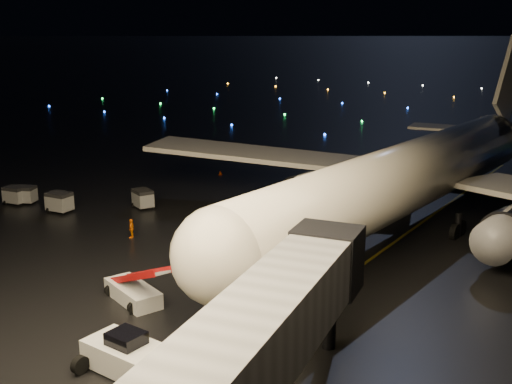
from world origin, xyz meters
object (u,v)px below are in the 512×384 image
Objects in this scene: crew_c at (132,228)px; baggage_cart_0 at (59,202)px; baggage_cart_2 at (25,195)px; baggage_cart_3 at (15,195)px; belt_loader at (132,277)px; airliner at (425,134)px; pushback_tug at (127,352)px; baggage_cart_1 at (143,199)px.

crew_c is 10.58m from baggage_cart_0.
baggage_cart_2 is (-15.46, 1.76, 0.05)m from crew_c.
baggage_cart_3 is at bearing 178.58° from baggage_cart_0.
baggage_cart_3 is (-24.56, 9.73, -0.74)m from belt_loader.
crew_c is (-8.53, 8.60, -0.79)m from belt_loader.
airliner reaches higher than baggage_cart_3.
crew_c is 16.07m from baggage_cart_3.
baggage_cart_3 is at bearing -155.72° from baggage_cart_2.
baggage_cart_2 is 0.84m from baggage_cart_3.
pushback_tug reaches higher than baggage_cart_3.
crew_c is 15.56m from baggage_cart_2.
baggage_cart_0 is at bearing -125.56° from crew_c.
airliner is 37.31m from baggage_cart_3.
pushback_tug is 2.03× the size of baggage_cart_0.
belt_loader is 12.14m from crew_c.
baggage_cart_2 is at bearing 172.06° from baggage_cart_0.
baggage_cart_3 is (-5.58, -0.51, -0.08)m from baggage_cart_0.
baggage_cart_1 is 11.41m from baggage_cart_2.
baggage_cart_0 is 5.01m from baggage_cart_2.
baggage_cart_1 is (-19.30, 21.43, -0.17)m from pushback_tug.
belt_loader is 20.63m from baggage_cart_1.
belt_loader is 3.34× the size of baggage_cart_3.
belt_loader is at bearing -106.33° from airliner.
belt_loader is 3.23× the size of baggage_cart_1.
baggage_cart_0 is at bearing -24.73° from baggage_cart_2.
airliner is 31.55m from pushback_tug.
airliner is at bearing 89.08° from belt_loader.
baggage_cart_2 is at bearing 38.45° from baggage_cart_3.
baggage_cart_3 is (-0.57, -0.62, -0.00)m from baggage_cart_2.
airliner is 32.14m from baggage_cart_0.
baggage_cart_0 is at bearing -4.05° from baggage_cart_3.
airliner is at bearing 14.63° from baggage_cart_3.
baggage_cart_2 is (-32.97, -14.24, -6.77)m from airliner.
pushback_tug is at bearing -36.95° from baggage_cart_3.
baggage_cart_1 is at bearing 2.60° from baggage_cart_2.
airliner is 36.55m from baggage_cart_2.
baggage_cart_2 is (-29.55, 16.42, -0.19)m from pushback_tug.
baggage_cart_0 is 7.33m from baggage_cart_1.
belt_loader is at bearing 18.16° from crew_c.
baggage_cart_0 reaches higher than baggage_cart_1.
baggage_cart_3 is (-16.03, 1.13, 0.05)m from crew_c.
baggage_cart_2 is at bearing 175.79° from belt_loader.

